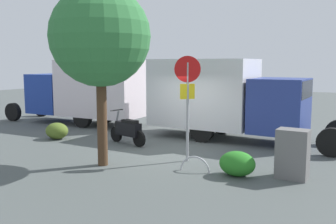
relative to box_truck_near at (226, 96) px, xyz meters
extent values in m
plane|color=#4A504F|center=(0.92, 2.92, -1.65)|extent=(60.00, 60.00, 0.00)
cylinder|color=black|center=(0.51, 0.95, -1.20)|extent=(0.90, 0.25, 0.90)
cylinder|color=black|center=(0.52, -0.95, -1.20)|extent=(0.90, 0.25, 0.90)
cylinder|color=black|center=(-3.89, 0.93, -1.20)|extent=(0.90, 0.25, 0.90)
cube|color=silver|center=(0.92, 0.00, 0.09)|extent=(3.91, 2.22, 2.58)
cube|color=navy|center=(-2.03, -0.01, -0.25)|extent=(1.81, 2.11, 1.90)
cube|color=black|center=(-2.03, -0.01, 0.35)|extent=(1.83, 1.95, 0.60)
cylinder|color=black|center=(6.61, -1.06, -1.20)|extent=(0.91, 0.31, 0.90)
cylinder|color=black|center=(6.49, 0.84, -1.20)|extent=(0.91, 0.31, 0.90)
cylinder|color=black|center=(11.02, -0.78, -1.20)|extent=(0.91, 0.31, 0.90)
cylinder|color=black|center=(10.90, 1.12, -1.20)|extent=(0.91, 0.31, 0.90)
cube|color=silver|center=(6.15, -0.13, 0.09)|extent=(4.05, 2.44, 2.58)
cube|color=#1B3795|center=(9.11, 0.05, -0.25)|extent=(1.93, 2.21, 1.90)
cube|color=black|center=(9.11, 0.05, 0.35)|extent=(1.94, 2.05, 0.60)
cylinder|color=black|center=(3.25, 2.52, -1.37)|extent=(0.57, 0.23, 0.56)
cylinder|color=black|center=(2.04, 2.80, -1.37)|extent=(0.57, 0.23, 0.56)
cube|color=black|center=(2.60, 2.67, -1.09)|extent=(1.14, 0.56, 0.48)
cube|color=black|center=(2.50, 2.70, -0.82)|extent=(0.69, 0.42, 0.12)
cylinder|color=slate|center=(3.21, 2.53, -0.82)|extent=(0.29, 0.13, 0.69)
cylinder|color=black|center=(3.21, 2.53, -0.47)|extent=(0.17, 0.54, 0.04)
cylinder|color=#9E9EA3|center=(-0.29, 3.66, -0.20)|extent=(0.08, 0.08, 2.90)
cylinder|color=red|center=(-0.29, 3.68, 1.06)|extent=(0.71, 0.32, 0.76)
cube|color=yellow|center=(-0.29, 3.68, 0.42)|extent=(0.33, 0.33, 0.44)
cylinder|color=#47301E|center=(1.57, 5.27, -0.33)|extent=(0.28, 0.28, 2.63)
sphere|color=#2F7339|center=(1.57, 5.27, 1.95)|extent=(2.76, 2.76, 2.76)
cube|color=slate|center=(-3.33, 3.83, -1.02)|extent=(0.77, 0.53, 1.25)
torus|color=#B7B7BC|center=(-0.97, 4.53, -1.65)|extent=(0.85, 0.14, 0.85)
ellipsoid|color=#516724|center=(5.53, 3.27, -1.34)|extent=(0.92, 0.75, 0.63)
ellipsoid|color=#297D24|center=(-2.08, 4.32, -1.33)|extent=(0.94, 0.77, 0.64)
camera|label=1|loc=(-5.29, 13.30, 1.22)|focal=40.19mm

